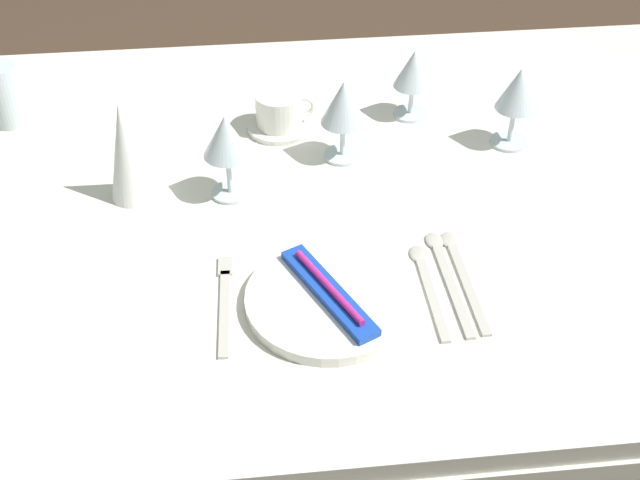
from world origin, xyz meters
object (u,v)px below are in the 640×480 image
spoon_tea (461,268)px  napkin_folded (126,152)px  coffee_cup_left (281,109)px  wine_glass_far (343,105)px  spoon_soup (426,279)px  wine_glass_centre (413,72)px  spoon_dessert (445,270)px  wine_glass_right (226,139)px  toothbrush_package (329,291)px  drink_tumbler (6,99)px  fork_outer (225,300)px  wine_glass_left (518,93)px  dinner_plate (329,300)px

spoon_tea → napkin_folded: size_ratio=1.27×
coffee_cup_left → wine_glass_far: bearing=-45.5°
spoon_soup → wine_glass_centre: 0.47m
spoon_dessert → spoon_tea: (0.02, 0.00, 0.00)m
spoon_dessert → coffee_cup_left: 0.48m
spoon_soup → wine_glass_right: 0.39m
toothbrush_package → drink_tumbler: drink_tumbler is taller
coffee_cup_left → wine_glass_right: 0.23m
spoon_soup → spoon_tea: same height
fork_outer → wine_glass_right: wine_glass_right is taller
wine_glass_right → drink_tumbler: bearing=146.7°
wine_glass_left → wine_glass_far: size_ratio=1.01×
wine_glass_left → fork_outer: bearing=-145.7°
coffee_cup_left → dinner_plate: bearing=-85.7°
spoon_tea → wine_glass_centre: wine_glass_centre is taller
dinner_plate → spoon_tea: bearing=14.3°
wine_glass_far → drink_tumbler: 0.64m
dinner_plate → wine_glass_left: bearing=45.3°
napkin_folded → wine_glass_centre: bearing=21.7°
wine_glass_far → coffee_cup_left: bearing=134.5°
toothbrush_package → drink_tumbler: (-0.54, 0.55, 0.03)m
toothbrush_package → wine_glass_right: (-0.14, 0.28, 0.08)m
coffee_cup_left → drink_tumbler: drink_tumbler is taller
fork_outer → spoon_soup: bearing=2.4°
drink_tumbler → wine_glass_left: bearing=-10.3°
dinner_plate → wine_glass_right: 0.33m
toothbrush_package → coffee_cup_left: (-0.04, 0.47, 0.02)m
coffee_cup_left → wine_glass_far: 0.16m
coffee_cup_left → napkin_folded: size_ratio=0.61×
dinner_plate → drink_tumbler: 0.77m
toothbrush_package → napkin_folded: napkin_folded is taller
napkin_folded → wine_glass_left: bearing=7.5°
spoon_soup → wine_glass_centre: (0.06, 0.46, 0.09)m
toothbrush_package → wine_glass_far: 0.38m
fork_outer → wine_glass_far: 0.42m
dinner_plate → spoon_dessert: 0.19m
fork_outer → coffee_cup_left: size_ratio=1.89×
spoon_soup → toothbrush_package: bearing=-167.1°
toothbrush_package → spoon_tea: (0.21, 0.05, -0.02)m
dinner_plate → coffee_cup_left: size_ratio=2.23×
toothbrush_package → spoon_soup: toothbrush_package is taller
dinner_plate → drink_tumbler: drink_tumbler is taller
toothbrush_package → napkin_folded: 0.42m
wine_glass_left → coffee_cup_left: bearing=167.3°
wine_glass_centre → spoon_tea: bearing=-90.8°
toothbrush_package → spoon_tea: bearing=14.3°
wine_glass_left → wine_glass_far: (-0.31, -0.01, -0.00)m
coffee_cup_left → wine_glass_right: size_ratio=0.71×
wine_glass_centre → wine_glass_right: bearing=-148.3°
wine_glass_left → wine_glass_right: 0.52m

